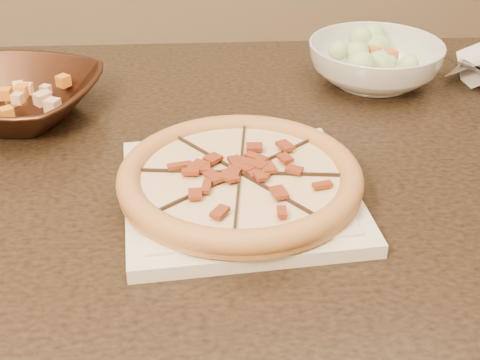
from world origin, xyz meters
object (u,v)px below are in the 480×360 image
(dining_table, at_px, (174,211))
(plate, at_px, (240,193))
(bronze_bowl, at_px, (14,99))
(salad_bowl, at_px, (375,63))
(pizza, at_px, (240,177))

(dining_table, xyz_separation_m, plate, (0.08, -0.14, 0.11))
(bronze_bowl, distance_m, salad_bowl, 0.60)
(dining_table, bearing_deg, bronze_bowl, 145.04)
(pizza, bearing_deg, plate, -172.19)
(dining_table, relative_size, bronze_bowl, 5.82)
(pizza, bearing_deg, dining_table, 119.24)
(dining_table, relative_size, pizza, 4.87)
(plate, relative_size, salad_bowl, 1.28)
(bronze_bowl, bearing_deg, dining_table, -34.96)
(pizza, distance_m, salad_bowl, 0.44)
(dining_table, bearing_deg, pizza, -60.76)
(pizza, relative_size, salad_bowl, 1.34)
(plate, height_order, pizza, pizza)
(bronze_bowl, bearing_deg, salad_bowl, 3.09)
(plate, distance_m, salad_bowl, 0.44)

